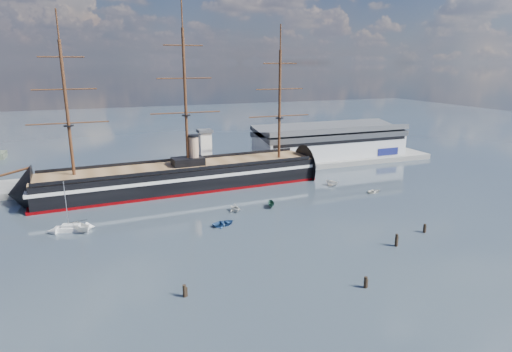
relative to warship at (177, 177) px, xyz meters
name	(u,v)px	position (x,y,z in m)	size (l,w,h in m)	color
ground	(225,204)	(9.79, -20.00, -4.04)	(600.00, 600.00, 0.00)	#2D3744
quay	(222,173)	(19.79, 16.00, -4.04)	(180.00, 18.00, 2.00)	slate
warehouse	(330,141)	(67.79, 20.00, 3.95)	(63.00, 21.00, 11.60)	#B7BABC
quay_tower	(205,150)	(12.79, 13.00, 5.72)	(5.00, 5.00, 15.00)	silver
warship	(177,177)	(0.00, 0.00, 0.00)	(113.27, 20.72, 53.94)	black
sailboat	(71,228)	(-31.04, -26.11, -3.23)	(8.24, 4.60, 12.65)	silver
motorboat_a	(82,232)	(-28.68, -27.75, -4.04)	(6.98, 2.56, 2.79)	silver
motorboat_b	(224,225)	(4.73, -35.80, -4.04)	(3.62, 1.45, 1.69)	navy
motorboat_c	(271,207)	(21.37, -27.14, -4.04)	(5.11, 1.87, 2.04)	#1C4434
motorboat_d	(235,211)	(10.61, -26.91, -4.04)	(6.70, 2.90, 2.46)	silver
motorboat_e	(374,193)	(57.34, -25.85, -4.04)	(2.91, 1.16, 1.36)	silver
motorboat_f	(332,186)	(48.85, -14.23, -4.04)	(5.55, 2.03, 2.22)	white
piling_near_left	(185,297)	(-11.58, -65.98, -4.04)	(0.64, 0.64, 2.99)	black
piling_near_mid	(365,288)	(19.79, -74.72, -4.04)	(0.64, 0.64, 2.87)	black
piling_near_right	(396,246)	(36.96, -61.76, -4.04)	(0.64, 0.64, 3.60)	black
piling_far_right	(424,232)	(48.58, -57.66, -4.04)	(0.64, 0.64, 2.87)	black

